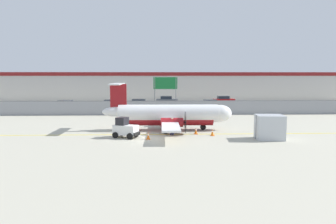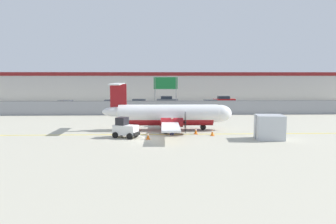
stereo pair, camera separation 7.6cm
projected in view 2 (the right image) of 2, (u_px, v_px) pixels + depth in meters
The scene contains 18 objects.
ground_plane at pixel (155, 134), 31.93m from camera, with size 140.00×140.00×0.01m.
perimeter_fence at pixel (155, 107), 47.70m from camera, with size 98.00×0.10×2.10m.
parking_lot_strip at pixel (156, 107), 59.24m from camera, with size 98.00×17.00×0.12m.
background_building at pixel (156, 86), 77.25m from camera, with size 91.00×8.10×6.50m.
commuter_airplane at pixel (171, 115), 34.40m from camera, with size 13.66×16.03×4.92m.
baggage_tug at pixel (125, 128), 30.21m from camera, with size 2.58×2.11×1.88m.
ground_crew_worker at pixel (172, 125), 31.69m from camera, with size 0.54×0.35×1.70m.
cargo_container at pixel (270, 127), 29.37m from camera, with size 2.58×2.22×2.20m.
traffic_cone_near_left at pixel (196, 131), 32.06m from camera, with size 0.36×0.36×0.64m.
traffic_cone_near_right at pixel (148, 136), 29.44m from camera, with size 0.36×0.36×0.64m.
traffic_cone_far_left at pixel (212, 132), 31.24m from camera, with size 0.36×0.36×0.64m.
parked_car_0 at pixel (65, 105), 53.76m from camera, with size 4.21×2.01×1.58m.
parked_car_1 at pixel (111, 104), 55.28m from camera, with size 4.25×2.11×1.58m.
parked_car_2 at pixel (140, 104), 56.71m from camera, with size 4.31×2.25×1.58m.
parked_car_3 at pixel (167, 100), 64.90m from camera, with size 4.22×2.05×1.58m.
parked_car_4 at pixel (210, 104), 55.32m from camera, with size 4.26×2.11×1.58m.
parked_car_5 at pixel (224, 100), 65.15m from camera, with size 4.24×2.09×1.58m.
highway_sign at pixel (166, 86), 49.34m from camera, with size 3.60×0.14×5.50m.
Camera 2 is at (0.17, -29.52, 5.70)m, focal length 35.00 mm.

